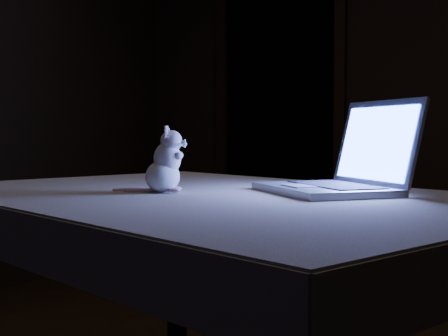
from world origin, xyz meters
The scene contains 5 objects.
back_wall centered at (0.00, 2.50, 1.30)m, with size 4.50×0.04×2.60m, color black.
doorway centered at (-1.10, 2.50, 1.06)m, with size 1.06×0.36×2.13m, color black, non-canonical shape.
tablecloth centered at (-0.06, -0.54, 0.76)m, with size 1.64×1.10×0.12m, color beige, non-canonical shape.
laptop centered at (0.30, -0.44, 0.96)m, with size 0.38×0.34×0.26m, color #A6A6AB, non-canonical shape.
plush_mouse centered at (-0.10, -0.64, 0.92)m, with size 0.13×0.13×0.18m, color silver, non-canonical shape.
Camera 1 is at (0.89, -2.12, 0.99)m, focal length 52.00 mm.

